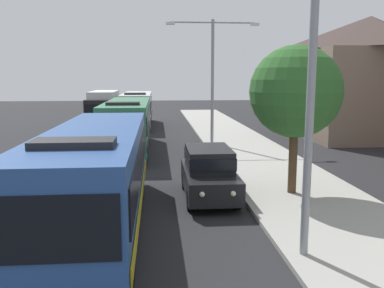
{
  "coord_description": "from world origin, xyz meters",
  "views": [
    {
      "loc": [
        0.48,
        -0.0,
        4.53
      ],
      "look_at": [
        1.94,
        17.06,
        1.73
      ],
      "focal_mm": 38.61,
      "sensor_mm": 36.0,
      "label": 1
    }
  ],
  "objects": [
    {
      "name": "bus_lead",
      "position": [
        -1.3,
        12.03,
        1.69
      ],
      "size": [
        2.58,
        10.59,
        3.21
      ],
      "color": "#284C8C",
      "rests_on": "ground_plane"
    },
    {
      "name": "bus_second_in_line",
      "position": [
        -1.3,
        25.28,
        1.69
      ],
      "size": [
        2.58,
        10.61,
        3.21
      ],
      "color": "#33724C",
      "rests_on": "ground_plane"
    },
    {
      "name": "bus_middle",
      "position": [
        -1.3,
        38.18,
        1.69
      ],
      "size": [
        2.58,
        11.07,
        3.21
      ],
      "color": "silver",
      "rests_on": "ground_plane"
    },
    {
      "name": "white_suv",
      "position": [
        2.4,
        15.03,
        1.03
      ],
      "size": [
        1.86,
        4.56,
        1.9
      ],
      "color": "black",
      "rests_on": "ground_plane"
    },
    {
      "name": "box_truck_oncoming",
      "position": [
        -4.6,
        40.06,
        1.72
      ],
      "size": [
        2.35,
        8.36,
        3.15
      ],
      "color": "black",
      "rests_on": "ground_plane"
    },
    {
      "name": "streetlamp_near",
      "position": [
        4.1,
        9.49,
        5.3
      ],
      "size": [
        5.12,
        0.28,
        8.53
      ],
      "color": "gray",
      "rests_on": "sidewalk"
    },
    {
      "name": "streetlamp_mid",
      "position": [
        4.1,
        26.8,
        5.06
      ],
      "size": [
        5.96,
        0.28,
        7.97
      ],
      "color": "gray",
      "rests_on": "sidewalk"
    },
    {
      "name": "roadside_tree",
      "position": [
        5.59,
        14.93,
        3.97
      ],
      "size": [
        3.41,
        3.41,
        5.55
      ],
      "color": "#4C3823",
      "rests_on": "sidewalk"
    },
    {
      "name": "house_distant_gabled",
      "position": [
        15.73,
        29.1,
        4.48
      ],
      "size": [
        9.1,
        8.11,
        8.79
      ],
      "color": "#7A6656",
      "rests_on": "ground_plane"
    }
  ]
}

